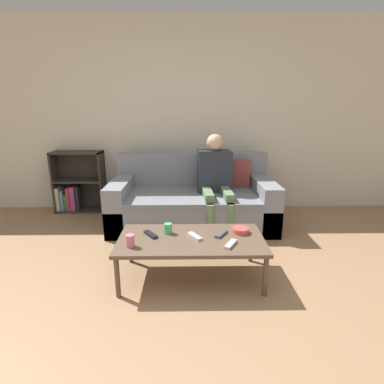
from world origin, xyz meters
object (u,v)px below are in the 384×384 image
at_px(bookshelf, 77,186).
at_px(cup_far, 168,229).
at_px(cup_near, 130,241).
at_px(coffee_table, 191,241).
at_px(tv_remote_1, 231,244).
at_px(snack_bowl, 241,230).
at_px(tv_remote_2, 151,234).
at_px(couch, 193,202).
at_px(tv_remote_3, 195,236).
at_px(person_adult, 215,175).
at_px(tv_remote_0, 221,234).

relative_size(bookshelf, cup_far, 9.38).
height_order(cup_near, cup_far, cup_near).
relative_size(coffee_table, tv_remote_1, 7.13).
height_order(tv_remote_1, snack_bowl, snack_bowl).
height_order(bookshelf, tv_remote_2, bookshelf).
height_order(bookshelf, cup_far, bookshelf).
height_order(coffee_table, tv_remote_2, tv_remote_2).
height_order(couch, tv_remote_3, couch).
xyz_separation_m(tv_remote_2, tv_remote_3, (0.38, -0.04, 0.00)).
bearing_deg(tv_remote_3, couch, 58.13).
bearing_deg(person_adult, tv_remote_0, -95.47).
height_order(person_adult, tv_remote_2, person_adult).
bearing_deg(snack_bowl, tv_remote_3, -166.84).
distance_m(cup_near, tv_remote_3, 0.54).
height_order(couch, tv_remote_1, couch).
height_order(tv_remote_1, tv_remote_3, same).
relative_size(bookshelf, tv_remote_3, 5.01).
bearing_deg(cup_far, bookshelf, 129.18).
relative_size(person_adult, snack_bowl, 7.89).
bearing_deg(tv_remote_3, tv_remote_2, 141.84).
height_order(couch, cup_near, couch).
bearing_deg(tv_remote_0, snack_bowl, 47.13).
bearing_deg(couch, tv_remote_1, -79.16).
distance_m(person_adult, tv_remote_1, 1.37).
bearing_deg(tv_remote_3, coffee_table, 167.90).
height_order(tv_remote_3, snack_bowl, snack_bowl).
bearing_deg(tv_remote_1, cup_near, -150.21).
height_order(person_adult, cup_far, person_adult).
xyz_separation_m(cup_near, tv_remote_1, (0.79, 0.01, -0.04)).
height_order(bookshelf, tv_remote_1, bookshelf).
height_order(coffee_table, tv_remote_3, tv_remote_3).
bearing_deg(snack_bowl, tv_remote_1, -115.80).
distance_m(couch, tv_remote_1, 1.46).
bearing_deg(tv_remote_1, tv_remote_3, -179.92).
bearing_deg(coffee_table, tv_remote_2, 170.97).
xyz_separation_m(tv_remote_0, snack_bowl, (0.17, 0.05, 0.01)).
xyz_separation_m(cup_near, tv_remote_0, (0.74, 0.21, -0.04)).
relative_size(couch, tv_remote_1, 11.51).
distance_m(coffee_table, tv_remote_1, 0.35).
bearing_deg(cup_near, tv_remote_3, 18.06).
height_order(coffee_table, cup_near, cup_near).
xyz_separation_m(tv_remote_1, snack_bowl, (0.12, 0.25, 0.01)).
bearing_deg(bookshelf, tv_remote_3, -47.92).
bearing_deg(tv_remote_1, tv_remote_2, -167.84).
bearing_deg(person_adult, tv_remote_3, -106.23).
height_order(bookshelf, coffee_table, bookshelf).
relative_size(person_adult, tv_remote_1, 6.56).
xyz_separation_m(bookshelf, coffee_table, (1.60, -1.82, -0.01)).
bearing_deg(bookshelf, tv_remote_2, -54.60).
xyz_separation_m(bookshelf, tv_remote_3, (1.63, -1.81, 0.03)).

